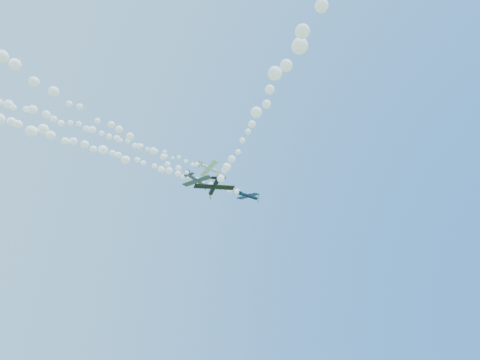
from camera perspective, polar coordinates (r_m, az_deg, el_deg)
plane_white at (r=105.77m, az=-4.43°, el=1.71°), size 6.61×6.68×2.53m
smoke_trail_white at (r=95.16m, az=-22.69°, el=7.32°), size 65.72×3.18×2.83m
plane_navy at (r=104.82m, az=1.10°, el=-2.25°), size 7.65×7.85×2.25m
smoke_trail_navy at (r=89.33m, az=-17.88°, el=3.67°), size 69.06×3.38×2.97m
plane_grey at (r=83.86m, az=-6.15°, el=-0.06°), size 6.47×6.85×2.29m
plane_black at (r=69.77m, az=-3.68°, el=-0.89°), size 7.15×6.73×2.51m
smoke_trail_black at (r=40.72m, az=10.29°, el=21.68°), size 25.36×67.82×2.80m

